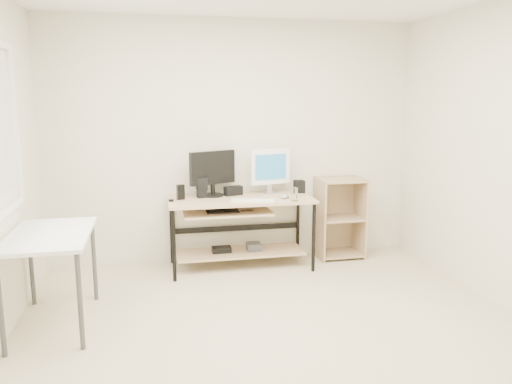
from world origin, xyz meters
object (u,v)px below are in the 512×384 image
Objects in this scene: side_table at (50,243)px; black_monitor at (213,171)px; shelf_unit at (338,217)px; white_imac at (270,168)px; desk at (238,218)px; audio_controller at (181,192)px.

side_table is 2.00× the size of black_monitor.
shelf_unit is 1.86× the size of white_imac.
desk is at bearing -172.23° from shelf_unit.
desk is 9.66× the size of audio_controller.
black_monitor is at bearing -179.71° from shelf_unit.
desk is 1.19m from shelf_unit.
side_table is 1.89m from black_monitor.
black_monitor is 0.63m from white_imac.
white_imac is 3.12× the size of audio_controller.
desk is 1.97m from side_table.
audio_controller is (-1.76, -0.11, 0.38)m from shelf_unit.
audio_controller is at bearing 46.06° from side_table.
black_monitor is 0.41m from audio_controller.
white_imac is (2.04, 1.25, 0.36)m from side_table.
black_monitor is (-0.24, 0.15, 0.49)m from desk.
black_monitor is 3.22× the size of audio_controller.
black_monitor reaches higher than desk.
desk is 1.50× the size of side_table.
shelf_unit is 1.81m from audio_controller.
desk and side_table have the same top height.
shelf_unit is at bearing -13.99° from white_imac.
black_monitor is 1.03× the size of white_imac.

